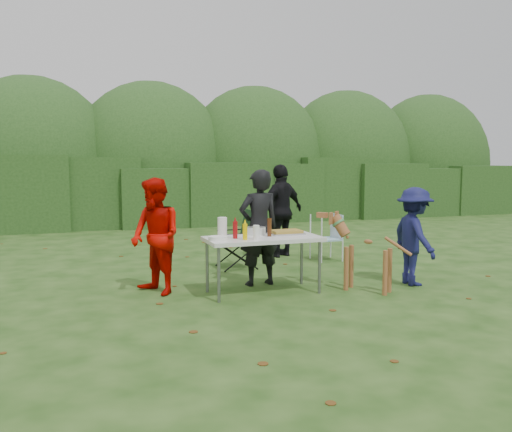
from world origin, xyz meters
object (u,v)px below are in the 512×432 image
object	(u,v)px
child	(414,236)
person_red_jacket	(156,236)
person_cook	(259,228)
camping_chair	(236,239)
ketchup_bottle	(235,230)
folding_table	(263,241)
person_black_puffy	(281,211)
lawn_chair	(326,237)
beer_bottle	(269,227)
mustard_bottle	(245,232)
dog	(368,254)
paper_towel_roll	(222,227)

from	to	relation	value
child	person_red_jacket	bearing A→B (deg)	83.32
person_cook	camping_chair	bearing A→B (deg)	-97.89
ketchup_bottle	camping_chair	bearing A→B (deg)	71.87
folding_table	person_cook	bearing A→B (deg)	76.91
person_red_jacket	person_black_puffy	world-z (taller)	person_black_puffy
lawn_chair	beer_bottle	size ratio (longest dim) A/B	3.36
lawn_chair	ketchup_bottle	xyz separation A→B (m)	(-2.23, -1.81, 0.45)
person_black_puffy	beer_bottle	bearing A→B (deg)	41.77
person_black_puffy	folding_table	bearing A→B (deg)	40.14
person_red_jacket	camping_chair	xyz separation A→B (m)	(1.49, 1.25, -0.29)
child	mustard_bottle	bearing A→B (deg)	91.88
camping_chair	beer_bottle	bearing A→B (deg)	85.60
child	beer_bottle	world-z (taller)	child
camping_chair	folding_table	bearing A→B (deg)	82.36
person_black_puffy	dog	world-z (taller)	person_black_puffy
mustard_bottle	beer_bottle	xyz separation A→B (m)	(0.40, 0.17, 0.02)
camping_chair	beer_bottle	size ratio (longest dim) A/B	3.92
person_black_puffy	beer_bottle	world-z (taller)	person_black_puffy
mustard_bottle	camping_chair	bearing A→B (deg)	75.66
child	mustard_bottle	world-z (taller)	child
camping_chair	person_black_puffy	bearing A→B (deg)	-147.37
person_red_jacket	child	bearing A→B (deg)	54.21
child	paper_towel_roll	xyz separation A→B (m)	(-2.65, 0.41, 0.19)
paper_towel_roll	person_red_jacket	bearing A→B (deg)	161.37
person_cook	lawn_chair	bearing A→B (deg)	-147.06
folding_table	mustard_bottle	xyz separation A→B (m)	(-0.30, -0.15, 0.15)
camping_chair	mustard_bottle	size ratio (longest dim) A/B	4.71
dog	paper_towel_roll	xyz separation A→B (m)	(-1.84, 0.53, 0.37)
beer_bottle	mustard_bottle	bearing A→B (deg)	-156.25
folding_table	dog	bearing A→B (deg)	-16.18
person_red_jacket	lawn_chair	xyz separation A→B (m)	(3.17, 1.38, -0.35)
camping_chair	beer_bottle	distance (m)	1.69
person_cook	person_black_puffy	size ratio (longest dim) A/B	0.97
person_black_puffy	child	xyz separation A→B (m)	(0.89, -2.68, -0.15)
person_black_puffy	child	bearing A→B (deg)	85.89
paper_towel_roll	folding_table	bearing A→B (deg)	-15.88
person_cook	mustard_bottle	size ratio (longest dim) A/B	8.04
person_black_puffy	child	distance (m)	2.83
beer_bottle	lawn_chair	bearing A→B (deg)	45.54
camping_chair	ketchup_bottle	world-z (taller)	ketchup_bottle
person_red_jacket	mustard_bottle	bearing A→B (deg)	36.13
child	lawn_chair	size ratio (longest dim) A/B	1.69
lawn_chair	person_red_jacket	bearing A→B (deg)	22.92
camping_chair	mustard_bottle	distance (m)	1.91
beer_bottle	person_cook	bearing A→B (deg)	88.92
person_black_puffy	beer_bottle	distance (m)	2.66
person_cook	person_red_jacket	distance (m)	1.43
folding_table	camping_chair	world-z (taller)	camping_chair
mustard_bottle	ketchup_bottle	size ratio (longest dim) A/B	0.91
dog	folding_table	bearing A→B (deg)	34.52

